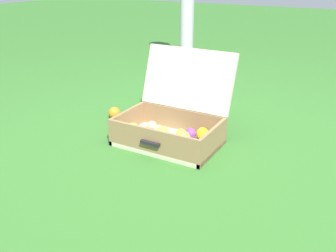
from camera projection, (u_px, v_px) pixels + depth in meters
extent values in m
plane|color=#336B28|center=(179.00, 149.00, 2.07)|extent=(16.00, 16.00, 0.00)
cube|color=beige|center=(168.00, 142.00, 2.12)|extent=(0.55, 0.35, 0.03)
cube|color=olive|center=(128.00, 122.00, 2.21)|extent=(0.02, 0.35, 0.15)
cube|color=olive|center=(213.00, 142.00, 1.97)|extent=(0.02, 0.35, 0.15)
cube|color=olive|center=(152.00, 143.00, 1.96)|extent=(0.52, 0.02, 0.15)
cube|color=olive|center=(182.00, 122.00, 2.22)|extent=(0.52, 0.02, 0.15)
cube|color=beige|center=(188.00, 79.00, 2.18)|extent=(0.55, 0.13, 0.34)
cube|color=black|center=(150.00, 143.00, 1.94)|extent=(0.11, 0.02, 0.02)
sphere|color=navy|center=(166.00, 138.00, 2.05)|extent=(0.07, 0.07, 0.07)
sphere|color=#CCDB38|center=(183.00, 138.00, 2.04)|extent=(0.08, 0.08, 0.08)
sphere|color=#CCDB38|center=(162.00, 132.00, 2.13)|extent=(0.07, 0.07, 0.07)
sphere|color=#D1B784|center=(170.00, 147.00, 1.98)|extent=(0.05, 0.05, 0.05)
sphere|color=blue|center=(151.00, 132.00, 2.15)|extent=(0.05, 0.05, 0.05)
sphere|color=#CCDB38|center=(133.00, 130.00, 2.14)|extent=(0.08, 0.08, 0.08)
sphere|color=purple|center=(191.00, 134.00, 2.11)|extent=(0.06, 0.06, 0.06)
sphere|color=purple|center=(196.00, 143.00, 2.03)|extent=(0.04, 0.04, 0.04)
sphere|color=#D1B784|center=(152.00, 126.00, 2.23)|extent=(0.06, 0.06, 0.06)
sphere|color=yellow|center=(202.00, 134.00, 2.11)|extent=(0.07, 0.07, 0.07)
sphere|color=blue|center=(160.00, 142.00, 2.01)|extent=(0.06, 0.06, 0.06)
sphere|color=#CCDB38|center=(181.00, 133.00, 2.13)|extent=(0.05, 0.05, 0.05)
sphere|color=orange|center=(114.00, 113.00, 2.47)|extent=(0.08, 0.08, 0.08)
cylinder|color=#B2B2B7|center=(187.00, 23.00, 3.64)|extent=(0.12, 0.12, 0.82)
cylinder|color=#B2B2B7|center=(186.00, 26.00, 3.47)|extent=(0.12, 0.12, 0.82)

